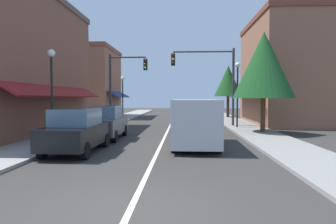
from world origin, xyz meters
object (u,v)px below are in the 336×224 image
Objects in this scene: parked_car_nearest_left at (77,131)px; parked_car_second_left at (105,123)px; street_lamp_left_near at (52,80)px; tree_right_far at (228,81)px; van_in_lane at (195,121)px; traffic_signal_left_corner at (122,78)px; tree_right_near at (264,65)px; street_lamp_right_mid at (237,84)px; street_lamp_left_far at (123,90)px; traffic_signal_mast_arm at (212,74)px.

parked_car_second_left is (0.09, 3.99, 0.00)m from parked_car_nearest_left.
tree_right_far is at bearing 59.88° from street_lamp_left_near.
tree_right_far reaches higher than parked_car_nearest_left.
traffic_signal_left_corner is (-5.38, 10.25, 2.59)m from van_in_lane.
tree_right_near is (9.70, -5.24, 0.45)m from traffic_signal_left_corner.
parked_car_second_left is 9.99m from street_lamp_right_mid.
street_lamp_left_far is 0.68× the size of tree_right_near.
parked_car_nearest_left is 12.73m from street_lamp_right_mid.
parked_car_second_left is 0.73× the size of traffic_signal_left_corner.
parked_car_second_left is at bearing -85.13° from traffic_signal_left_corner.
tree_right_near is at bearing 37.22° from parked_car_nearest_left.
parked_car_nearest_left is at bearing -84.58° from street_lamp_left_far.
parked_car_second_left is at bearing -82.56° from street_lamp_left_far.
street_lamp_left_far is (-9.67, 7.56, -0.25)m from street_lamp_right_mid.
van_in_lane reaches higher than parked_car_nearest_left.
street_lamp_right_mid is at bearing -43.14° from traffic_signal_mast_arm.
parked_car_second_left is 0.88× the size of street_lamp_right_mid.
tree_right_far reaches higher than parked_car_second_left.
street_lamp_right_mid is (8.64, -2.46, -0.57)m from traffic_signal_left_corner.
street_lamp_right_mid reaches higher than parked_car_nearest_left.
van_in_lane is at bearing -3.56° from street_lamp_left_near.
street_lamp_left_near reaches higher than van_in_lane.
parked_car_nearest_left is at bearing -120.00° from traffic_signal_mast_arm.
van_in_lane is 1.11× the size of street_lamp_right_mid.
traffic_signal_mast_arm reaches higher than street_lamp_right_mid.
street_lamp_right_mid reaches higher than street_lamp_left_near.
parked_car_nearest_left is at bearing -87.18° from traffic_signal_left_corner.
tree_right_far is (9.12, 21.38, 3.13)m from parked_car_nearest_left.
parked_car_second_left is 19.84m from tree_right_far.
van_in_lane is 7.28m from tree_right_near.
street_lamp_left_far reaches higher than parked_car_second_left.
tree_right_far is at bearing 67.31° from parked_car_nearest_left.
street_lamp_left_near is at bearing 132.18° from parked_car_nearest_left.
van_in_lane is 8.68m from street_lamp_right_mid.
street_lamp_right_mid reaches higher than street_lamp_left_far.
tree_right_far is at bearing 75.23° from traffic_signal_mast_arm.
street_lamp_left_near is at bearing 177.14° from van_in_lane.
street_lamp_right_mid is 0.82× the size of tree_right_far.
tree_right_near is at bearing 16.44° from parked_car_second_left.
street_lamp_left_near is (-1.39, -9.82, -0.68)m from traffic_signal_left_corner.
tree_right_near is (1.07, -2.78, 1.02)m from street_lamp_right_mid.
street_lamp_left_near is at bearing -91.39° from street_lamp_left_far.
parked_car_nearest_left is 3.99m from parked_car_second_left.
van_in_lane is at bearing -62.29° from traffic_signal_left_corner.
traffic_signal_left_corner is at bearing -136.18° from tree_right_far.
tree_right_far is (1.08, 11.78, 0.85)m from street_lamp_right_mid.
tree_right_near reaches higher than tree_right_far.
parked_car_second_left is 0.66× the size of tree_right_near.
van_in_lane is at bearing -102.49° from tree_right_far.
parked_car_second_left is 10.03m from traffic_signal_mast_arm.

